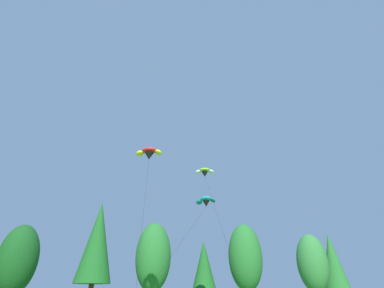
{
  "coord_description": "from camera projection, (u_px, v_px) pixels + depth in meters",
  "views": [
    {
      "loc": [
        -8.94,
        3.49,
        2.48
      ],
      "look_at": [
        0.03,
        24.89,
        14.05
      ],
      "focal_mm": 28.28,
      "sensor_mm": 36.0,
      "label": 1
    }
  ],
  "objects": [
    {
      "name": "treeline_tree_d",
      "position": [
        18.0,
        259.0,
        36.4
      ],
      "size": [
        4.6,
        4.6,
        10.39
      ],
      "color": "#472D19",
      "rests_on": "ground_plane"
    },
    {
      "name": "treeline_tree_e",
      "position": [
        97.0,
        241.0,
        40.92
      ],
      "size": [
        4.74,
        4.74,
        14.26
      ],
      "color": "#472D19",
      "rests_on": "ground_plane"
    },
    {
      "name": "treeline_tree_f",
      "position": [
        153.0,
        257.0,
        43.86
      ],
      "size": [
        5.1,
        5.1,
        12.21
      ],
      "color": "#472D19",
      "rests_on": "ground_plane"
    },
    {
      "name": "treeline_tree_g",
      "position": [
        204.0,
        267.0,
        46.17
      ],
      "size": [
        3.81,
        3.81,
        10.06
      ],
      "color": "#472D19",
      "rests_on": "ground_plane"
    },
    {
      "name": "treeline_tree_h",
      "position": [
        245.0,
        257.0,
        47.57
      ],
      "size": [
        5.27,
        5.27,
        12.83
      ],
      "color": "#472D19",
      "rests_on": "ground_plane"
    },
    {
      "name": "treeline_tree_i",
      "position": [
        312.0,
        263.0,
        50.82
      ],
      "size": [
        5.02,
        5.02,
        11.94
      ],
      "color": "#472D19",
      "rests_on": "ground_plane"
    },
    {
      "name": "treeline_tree_j",
      "position": [
        333.0,
        261.0,
        55.62
      ],
      "size": [
        4.44,
        4.44,
        12.89
      ],
      "color": "#472D19",
      "rests_on": "ground_plane"
    },
    {
      "name": "parafoil_kite_high_red_yellow",
      "position": [
        149.0,
        153.0,
        33.3
      ],
      "size": [
        3.72,
        9.08,
        15.5
      ],
      "color": "red"
    },
    {
      "name": "parafoil_kite_mid_lime_white",
      "position": [
        205.0,
        172.0,
        43.36
      ],
      "size": [
        5.4,
        16.56,
        17.66
      ],
      "color": "#93D633"
    },
    {
      "name": "parafoil_kite_far_teal",
      "position": [
        206.0,
        201.0,
        37.6
      ],
      "size": [
        11.9,
        12.81,
        11.91
      ],
      "color": "teal"
    }
  ]
}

